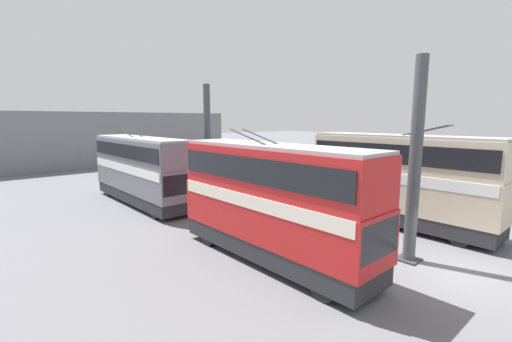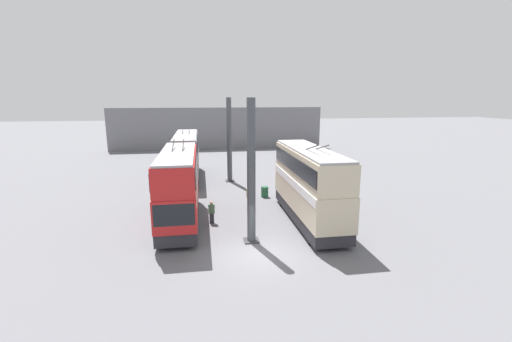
{
  "view_description": "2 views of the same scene",
  "coord_description": "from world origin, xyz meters",
  "px_view_note": "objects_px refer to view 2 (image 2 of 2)",
  "views": [
    {
      "loc": [
        -4.3,
        14.43,
        6.12
      ],
      "look_at": [
        12.87,
        -0.77,
        2.63
      ],
      "focal_mm": 24.0,
      "sensor_mm": 36.0,
      "label": 1
    },
    {
      "loc": [
        -17.61,
        2.85,
        8.71
      ],
      "look_at": [
        8.7,
        -1.37,
        2.94
      ],
      "focal_mm": 24.0,
      "sensor_mm": 36.0,
      "label": 2
    }
  ],
  "objects_px": {
    "bus_right_mid": "(186,154)",
    "bus_right_near": "(179,183)",
    "oil_drum": "(265,192)",
    "person_by_right_row": "(212,212)",
    "person_aisle_midway": "(249,196)",
    "bus_left_far": "(309,181)"
  },
  "relations": [
    {
      "from": "bus_right_mid",
      "to": "oil_drum",
      "type": "distance_m",
      "value": 11.11
    },
    {
      "from": "person_by_right_row",
      "to": "bus_right_mid",
      "type": "bearing_deg",
      "value": -163.25
    },
    {
      "from": "bus_right_near",
      "to": "person_by_right_row",
      "type": "distance_m",
      "value": 3.03
    },
    {
      "from": "oil_drum",
      "to": "bus_left_far",
      "type": "bearing_deg",
      "value": -163.45
    },
    {
      "from": "bus_right_mid",
      "to": "person_aisle_midway",
      "type": "bearing_deg",
      "value": -153.93
    },
    {
      "from": "bus_right_mid",
      "to": "bus_right_near",
      "type": "bearing_deg",
      "value": -180.0
    },
    {
      "from": "bus_right_near",
      "to": "person_by_right_row",
      "type": "height_order",
      "value": "bus_right_near"
    },
    {
      "from": "bus_right_near",
      "to": "person_by_right_row",
      "type": "xyz_separation_m",
      "value": [
        -0.45,
        -2.18,
        -2.05
      ]
    },
    {
      "from": "bus_left_far",
      "to": "bus_right_mid",
      "type": "distance_m",
      "value": 17.3
    },
    {
      "from": "bus_left_far",
      "to": "person_aisle_midway",
      "type": "xyz_separation_m",
      "value": [
        3.95,
        3.69,
        -2.05
      ]
    },
    {
      "from": "bus_right_near",
      "to": "oil_drum",
      "type": "distance_m",
      "value": 9.17
    },
    {
      "from": "bus_right_near",
      "to": "person_aisle_midway",
      "type": "xyz_separation_m",
      "value": [
        2.78,
        -5.3,
        -1.97
      ]
    },
    {
      "from": "bus_right_near",
      "to": "bus_right_mid",
      "type": "relative_size",
      "value": 0.87
    },
    {
      "from": "bus_right_near",
      "to": "oil_drum",
      "type": "bearing_deg",
      "value": -52.88
    },
    {
      "from": "bus_right_near",
      "to": "person_aisle_midway",
      "type": "distance_m",
      "value": 6.3
    },
    {
      "from": "bus_right_mid",
      "to": "person_aisle_midway",
      "type": "distance_m",
      "value": 12.2
    },
    {
      "from": "bus_right_mid",
      "to": "oil_drum",
      "type": "xyz_separation_m",
      "value": [
        -8.27,
        -7.05,
        -2.29
      ]
    },
    {
      "from": "bus_right_mid",
      "to": "person_aisle_midway",
      "type": "relative_size",
      "value": 6.6
    },
    {
      "from": "oil_drum",
      "to": "person_aisle_midway",
      "type": "bearing_deg",
      "value": 145.57
    },
    {
      "from": "person_by_right_row",
      "to": "oil_drum",
      "type": "distance_m",
      "value": 7.57
    },
    {
      "from": "bus_left_far",
      "to": "bus_right_near",
      "type": "distance_m",
      "value": 9.06
    },
    {
      "from": "bus_right_mid",
      "to": "person_by_right_row",
      "type": "height_order",
      "value": "bus_right_mid"
    }
  ]
}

